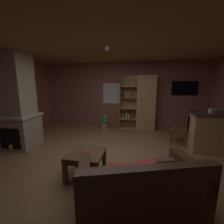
# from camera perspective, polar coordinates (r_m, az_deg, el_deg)

# --- Properties ---
(floor) EXTENTS (6.21, 5.53, 0.02)m
(floor) POSITION_cam_1_polar(r_m,az_deg,el_deg) (3.66, -1.18, -17.73)
(floor) COLOR olive
(floor) RESTS_ON ground
(wall_back) EXTENTS (6.33, 0.06, 2.52)m
(wall_back) POSITION_cam_1_polar(r_m,az_deg,el_deg) (6.00, 4.13, 6.24)
(wall_back) COLOR #8E544C
(wall_back) RESTS_ON ground
(ceiling) EXTENTS (6.21, 5.53, 0.02)m
(ceiling) POSITION_cam_1_polar(r_m,az_deg,el_deg) (3.31, -1.37, 24.65)
(ceiling) COLOR #8E6B47
(window_pane_back) EXTENTS (0.78, 0.01, 0.79)m
(window_pane_back) POSITION_cam_1_polar(r_m,az_deg,el_deg) (6.02, 0.32, 7.04)
(window_pane_back) COLOR white
(stone_fireplace) EXTENTS (0.92, 0.83, 2.52)m
(stone_fireplace) POSITION_cam_1_polar(r_m,az_deg,el_deg) (4.75, -32.18, 1.88)
(stone_fireplace) COLOR tan
(stone_fireplace) RESTS_ON ground
(bookshelf_cabinet) EXTENTS (1.30, 0.41, 2.03)m
(bookshelf_cabinet) POSITION_cam_1_polar(r_m,az_deg,el_deg) (5.72, 11.83, 3.19)
(bookshelf_cabinet) COLOR tan
(bookshelf_cabinet) RESTS_ON ground
(kitchen_bar_counter) EXTENTS (1.39, 0.65, 1.02)m
(kitchen_bar_counter) POSITION_cam_1_polar(r_m,az_deg,el_deg) (4.70, 35.38, -6.39)
(kitchen_bar_counter) COLOR tan
(kitchen_bar_counter) RESTS_ON ground
(tissue_box) EXTENTS (0.14, 0.14, 0.11)m
(tissue_box) POSITION_cam_1_polar(r_m,az_deg,el_deg) (4.47, 33.67, 0.39)
(tissue_box) COLOR #BFB299
(tissue_box) RESTS_ON kitchen_bar_counter
(leather_couch) EXTENTS (1.83, 1.35, 0.84)m
(leather_couch) POSITION_cam_1_polar(r_m,az_deg,el_deg) (2.36, 10.38, -27.09)
(leather_couch) COLOR #4C2D1E
(leather_couch) RESTS_ON ground
(coffee_table) EXTENTS (0.65, 0.64, 0.48)m
(coffee_table) POSITION_cam_1_polar(r_m,az_deg,el_deg) (2.97, -9.86, -16.44)
(coffee_table) COLOR brown
(coffee_table) RESTS_ON ground
(table_book_0) EXTENTS (0.14, 0.10, 0.02)m
(table_book_0) POSITION_cam_1_polar(r_m,az_deg,el_deg) (2.86, -9.53, -15.26)
(table_book_0) COLOR gold
(table_book_0) RESTS_ON coffee_table
(table_book_1) EXTENTS (0.14, 0.13, 0.02)m
(table_book_1) POSITION_cam_1_polar(r_m,az_deg,el_deg) (2.90, -10.21, -14.49)
(table_book_1) COLOR #B22D2D
(table_book_1) RESTS_ON coffee_table
(dining_chair) EXTENTS (0.52, 0.52, 0.92)m
(dining_chair) POSITION_cam_1_polar(r_m,az_deg,el_deg) (4.71, 24.92, -5.11)
(dining_chair) COLOR brown
(dining_chair) RESTS_ON ground
(potted_floor_plant) EXTENTS (0.28, 0.28, 0.56)m
(potted_floor_plant) POSITION_cam_1_polar(r_m,az_deg,el_deg) (5.76, -2.78, -3.90)
(potted_floor_plant) COLOR #9E896B
(potted_floor_plant) RESTS_ON ground
(wall_mounted_tv) EXTENTS (0.89, 0.06, 0.50)m
(wall_mounted_tv) POSITION_cam_1_polar(r_m,az_deg,el_deg) (6.10, 25.79, 8.15)
(wall_mounted_tv) COLOR black
(track_light_spot_0) EXTENTS (0.07, 0.07, 0.09)m
(track_light_spot_0) POSITION_cam_1_polar(r_m,az_deg,el_deg) (4.45, -32.35, 18.43)
(track_light_spot_0) COLOR black
(track_light_spot_1) EXTENTS (0.07, 0.07, 0.09)m
(track_light_spot_1) POSITION_cam_1_polar(r_m,az_deg,el_deg) (3.42, -1.81, 22.84)
(track_light_spot_1) COLOR black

